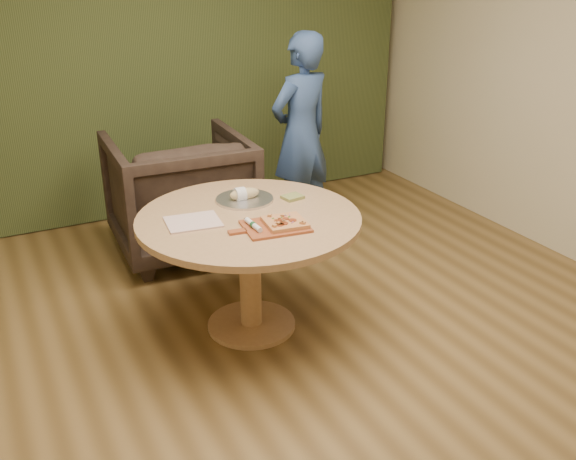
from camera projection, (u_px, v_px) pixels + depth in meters
The scene contains 12 objects.
room_shell at pixel (319, 132), 2.95m from camera, with size 5.04×6.04×2.84m.
curtain at pixel (147, 51), 5.32m from camera, with size 4.80×0.14×2.78m, color #303D1B.
pedestal_table at pixel (249, 238), 3.79m from camera, with size 1.31×1.31×0.75m.
pizza_paddle at pixel (274, 227), 3.57m from camera, with size 0.46×0.32×0.01m.
flatbread_pizza at pixel (285, 222), 3.57m from camera, with size 0.25×0.25×0.04m.
cutlery_roll at pixel (253, 225), 3.53m from camera, with size 0.03×0.20×0.03m.
newspaper at pixel (193, 222), 3.63m from camera, with size 0.30×0.25×0.01m, color white.
serving_tray at pixel (245, 199), 3.96m from camera, with size 0.36×0.36×0.02m.
bread_roll at pixel (243, 194), 3.94m from camera, with size 0.19×0.09×0.09m.
green_packet at pixel (292, 197), 3.99m from camera, with size 0.12×0.10×0.02m, color #5F672E.
armchair at pixel (179, 188), 4.87m from camera, with size 0.99×0.93×1.02m, color black.
person_standing at pixel (301, 134), 5.16m from camera, with size 0.59×0.39×1.62m, color #314D83.
Camera 1 is at (-1.44, -2.50, 2.17)m, focal length 40.00 mm.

